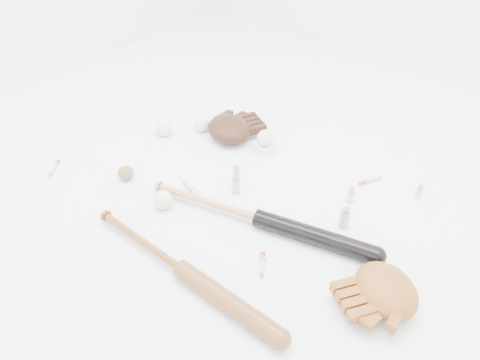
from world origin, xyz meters
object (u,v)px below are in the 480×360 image
Objects in this scene: bat_wood at (182,269)px; glove_dark at (229,129)px; pedestal at (265,148)px; bat_dark at (258,218)px.

bat_wood is 0.84m from glove_dark.
bat_dark is at bearing -55.49° from pedestal.
glove_dark is at bearing 119.87° from bat_wood.
glove_dark is 0.20m from pedestal.
bat_wood reaches higher than pedestal.
bat_dark is 0.60m from glove_dark.
pedestal is (0.20, 0.02, -0.03)m from glove_dark.
bat_dark is 1.08× the size of bat_wood.
pedestal is at bearing 106.41° from bat_wood.
bat_dark is 0.36m from bat_wood.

